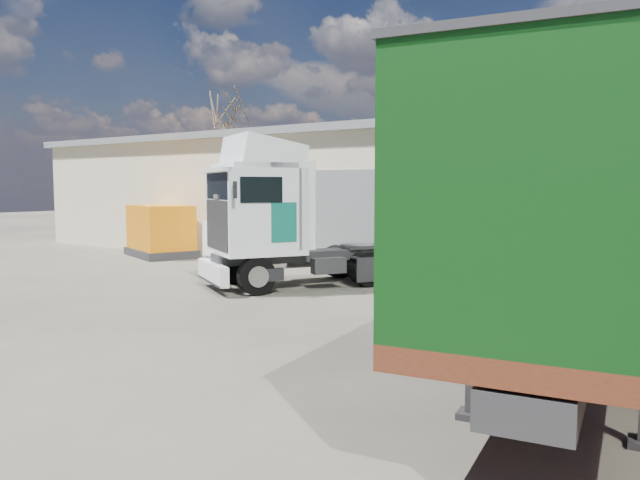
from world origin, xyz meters
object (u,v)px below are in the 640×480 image
Objects in this scene: box_trailer at (586,202)px; panel_van at (254,240)px; bare_tree at (226,107)px; tractor_unit at (283,224)px; orange_skip at (161,234)px.

panel_van is (-13.63, 6.36, -1.84)m from box_trailer.
bare_tree is 2.26× the size of panel_van.
tractor_unit is 0.51× the size of box_trailer.
bare_tree is 30.54m from box_trailer.
bare_tree is at bearing 142.18° from orange_skip.
panel_van is 1.04× the size of orange_skip.
orange_skip is (-18.38, 5.71, -1.77)m from box_trailer.
orange_skip is at bearing -59.07° from bare_tree.
tractor_unit is at bearing 156.28° from box_trailer.
tractor_unit is 6.10m from panel_van.
tractor_unit is 1.71× the size of orange_skip.
orange_skip is at bearing -168.53° from tractor_unit.
tractor_unit is 9.40m from box_trailer.
box_trailer is at bearing 15.25° from tractor_unit.
panel_van is 4.80m from orange_skip.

